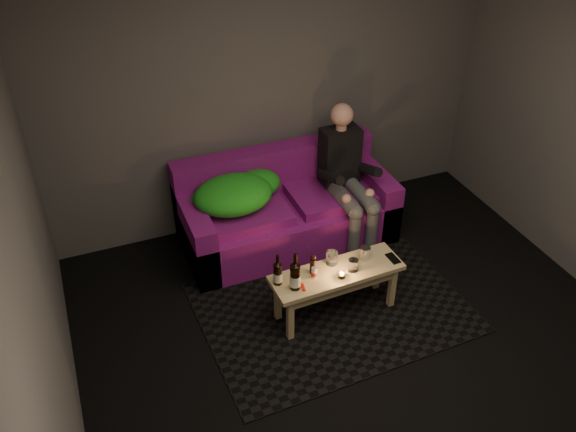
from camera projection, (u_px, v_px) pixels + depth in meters
name	position (u px, v px, depth m)	size (l,w,h in m)	color
floor	(388.00, 382.00, 4.22)	(4.50, 4.50, 0.00)	black
room	(375.00, 142.00, 3.63)	(4.50, 4.50, 4.50)	silver
rug	(332.00, 307.00, 4.82)	(2.03, 1.48, 0.01)	black
sofa	(285.00, 211.00, 5.41)	(1.85, 0.83, 0.79)	#6E0E5E
green_blanket	(237.00, 193.00, 5.09)	(0.81, 0.55, 0.28)	#1E8D19
person	(347.00, 174.00, 5.25)	(0.33, 0.77, 1.23)	black
coffee_table	(337.00, 278.00, 4.59)	(1.03, 0.36, 0.42)	tan
beer_bottle_a	(278.00, 273.00, 4.38)	(0.07, 0.07, 0.26)	black
beer_bottle_b	(295.00, 276.00, 4.33)	(0.08, 0.08, 0.31)	black
salt_shaker	(314.00, 272.00, 4.47)	(0.04, 0.04, 0.09)	silver
pepper_mill	(313.00, 266.00, 4.50)	(0.05, 0.05, 0.13)	black
tumbler_back	(332.00, 258.00, 4.59)	(0.09, 0.09, 0.10)	white
tealight	(342.00, 275.00, 4.48)	(0.06, 0.06, 0.04)	white
tumbler_front	(353.00, 265.00, 4.53)	(0.08, 0.08, 0.10)	white
steel_cup	(365.00, 253.00, 4.64)	(0.08, 0.08, 0.11)	silver
smartphone	(393.00, 258.00, 4.66)	(0.07, 0.13, 0.01)	black
red_lighter	(303.00, 287.00, 4.39)	(0.02, 0.08, 0.01)	red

